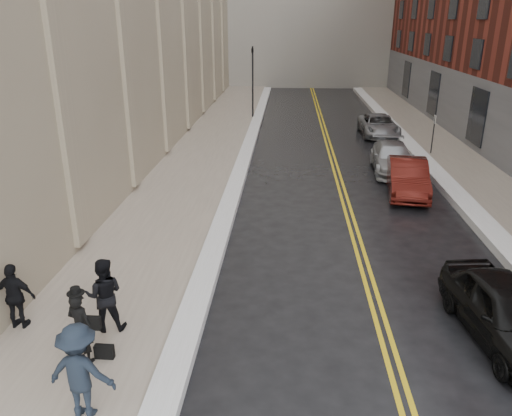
# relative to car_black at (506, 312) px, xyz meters

# --- Properties ---
(sidewalk_left) EXTENTS (4.00, 64.00, 0.15)m
(sidewalk_left) POSITION_rel_car_black_xyz_m (-9.70, 12.91, -0.65)
(sidewalk_left) COLOR gray
(sidewalk_left) RESTS_ON ground
(sidewalk_right) EXTENTS (3.00, 64.00, 0.15)m
(sidewalk_right) POSITION_rel_car_black_xyz_m (3.80, 12.91, -0.65)
(sidewalk_right) COLOR gray
(sidewalk_right) RESTS_ON ground
(lane_stripe_a) EXTENTS (0.12, 64.00, 0.01)m
(lane_stripe_a) POSITION_rel_car_black_xyz_m (-2.82, 12.91, -0.73)
(lane_stripe_a) COLOR gold
(lane_stripe_a) RESTS_ON ground
(lane_stripe_b) EXTENTS (0.12, 64.00, 0.01)m
(lane_stripe_b) POSITION_rel_car_black_xyz_m (-2.58, 12.91, -0.73)
(lane_stripe_b) COLOR gold
(lane_stripe_b) RESTS_ON ground
(snow_ridge_left) EXTENTS (0.70, 60.80, 0.26)m
(snow_ridge_left) POSITION_rel_car_black_xyz_m (-7.40, 12.91, -0.60)
(snow_ridge_left) COLOR white
(snow_ridge_left) RESTS_ON ground
(snow_ridge_right) EXTENTS (0.85, 60.80, 0.30)m
(snow_ridge_right) POSITION_rel_car_black_xyz_m (1.95, 12.91, -0.58)
(snow_ridge_right) COLOR white
(snow_ridge_right) RESTS_ON ground
(traffic_signal) EXTENTS (0.18, 0.15, 5.20)m
(traffic_signal) POSITION_rel_car_black_xyz_m (-7.80, 26.91, 2.35)
(traffic_signal) COLOR black
(traffic_signal) RESTS_ON ground
(parking_sign_far) EXTENTS (0.06, 0.35, 2.23)m
(parking_sign_far) POSITION_rel_car_black_xyz_m (2.70, 16.91, 0.63)
(parking_sign_far) COLOR black
(parking_sign_far) RESTS_ON ground
(car_black) EXTENTS (2.24, 4.46, 1.46)m
(car_black) POSITION_rel_car_black_xyz_m (0.00, 0.00, 0.00)
(car_black) COLOR black
(car_black) RESTS_ON ground
(car_maroon) EXTENTS (2.10, 4.61, 1.47)m
(car_maroon) POSITION_rel_car_black_xyz_m (0.00, 10.43, 0.00)
(car_maroon) COLOR #4E120D
(car_maroon) RESTS_ON ground
(car_silver_near) EXTENTS (2.18, 4.79, 1.36)m
(car_silver_near) POSITION_rel_car_black_xyz_m (0.00, 13.77, -0.05)
(car_silver_near) COLOR #989A9F
(car_silver_near) RESTS_ON ground
(car_silver_far) EXTENTS (2.23, 4.78, 1.32)m
(car_silver_far) POSITION_rel_car_black_xyz_m (0.63, 21.86, -0.07)
(car_silver_far) COLOR gray
(car_silver_far) RESTS_ON ground
(pedestrian_main) EXTENTS (0.70, 0.57, 1.65)m
(pedestrian_main) POSITION_rel_car_black_xyz_m (-9.38, -1.60, 0.25)
(pedestrian_main) COLOR black
(pedestrian_main) RESTS_ON sidewalk_left
(pedestrian_a) EXTENTS (1.00, 0.85, 1.82)m
(pedestrian_a) POSITION_rel_car_black_xyz_m (-9.29, -0.40, 0.33)
(pedestrian_a) COLOR black
(pedestrian_a) RESTS_ON sidewalk_left
(pedestrian_b) EXTENTS (1.29, 0.81, 1.92)m
(pedestrian_b) POSITION_rel_car_black_xyz_m (-8.75, -3.13, 0.38)
(pedestrian_b) COLOR black
(pedestrian_b) RESTS_ON sidewalk_left
(pedestrian_c) EXTENTS (0.98, 0.44, 1.65)m
(pedestrian_c) POSITION_rel_car_black_xyz_m (-11.40, -0.48, 0.25)
(pedestrian_c) COLOR black
(pedestrian_c) RESTS_ON sidewalk_left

